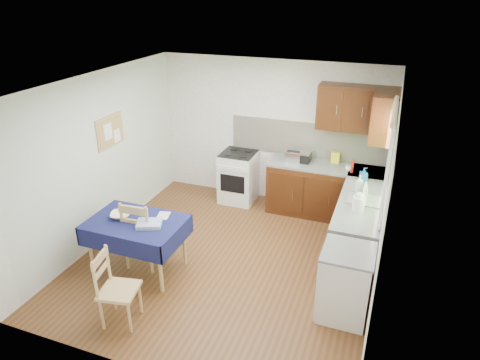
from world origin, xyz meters
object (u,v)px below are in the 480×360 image
(dish_rack, at_px, (365,199))
(kettle, at_px, (359,203))
(dining_table, at_px, (136,228))
(sandwich_press, at_px, (301,156))
(chair_near, at_px, (115,286))
(toaster, at_px, (293,157))
(chair_far, at_px, (141,232))

(dish_rack, height_order, kettle, kettle)
(dining_table, distance_m, sandwich_press, 2.98)
(dining_table, xyz_separation_m, dish_rack, (2.78, 1.35, 0.28))
(chair_near, relative_size, sandwich_press, 3.04)
(dining_table, relative_size, dish_rack, 2.67)
(dining_table, xyz_separation_m, toaster, (1.52, 2.40, 0.34))
(chair_far, bearing_deg, chair_near, 101.74)
(toaster, bearing_deg, kettle, -55.12)
(chair_far, xyz_separation_m, dish_rack, (2.77, 1.26, 0.38))
(dining_table, relative_size, kettle, 4.70)
(sandwich_press, bearing_deg, dining_table, -116.49)
(dining_table, bearing_deg, chair_far, 106.44)
(chair_far, distance_m, toaster, 2.79)
(dining_table, distance_m, toaster, 2.86)
(toaster, xyz_separation_m, kettle, (1.20, -1.36, 0.03))
(dining_table, height_order, kettle, kettle)
(toaster, bearing_deg, dining_table, -128.84)
(kettle, bearing_deg, dining_table, -159.15)
(dish_rack, xyz_separation_m, kettle, (-0.06, -0.31, 0.09))
(dish_rack, relative_size, kettle, 1.76)
(dining_table, height_order, chair_far, chair_far)
(chair_near, distance_m, dish_rack, 3.40)
(dining_table, relative_size, chair_far, 1.22)
(chair_far, bearing_deg, kettle, -165.21)
(chair_near, xyz_separation_m, dish_rack, (2.47, 2.30, 0.44))
(dish_rack, bearing_deg, toaster, 147.86)
(toaster, relative_size, sandwich_press, 0.84)
(sandwich_press, xyz_separation_m, kettle, (1.08, -1.43, 0.03))
(chair_far, bearing_deg, dish_rack, -160.04)
(chair_far, relative_size, kettle, 3.85)
(dining_table, distance_m, chair_near, 1.01)
(toaster, distance_m, dish_rack, 1.64)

